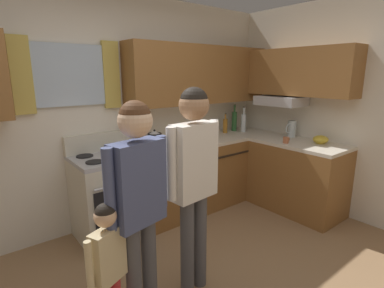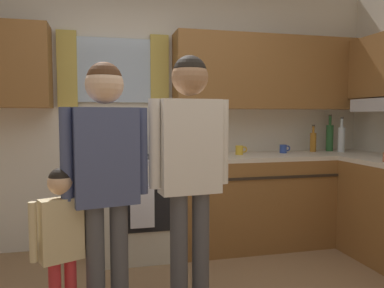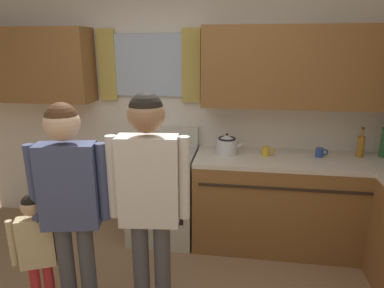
{
  "view_description": "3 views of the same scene",
  "coord_description": "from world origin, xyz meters",
  "px_view_note": "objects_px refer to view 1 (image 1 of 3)",
  "views": [
    {
      "loc": [
        -1.32,
        -1.33,
        1.74
      ],
      "look_at": [
        0.37,
        0.8,
        1.09
      ],
      "focal_mm": 27.92,
      "sensor_mm": 36.0,
      "label": 1
    },
    {
      "loc": [
        -0.5,
        -1.88,
        1.28
      ],
      "look_at": [
        0.14,
        0.78,
        1.08
      ],
      "focal_mm": 35.06,
      "sensor_mm": 36.0,
      "label": 2
    },
    {
      "loc": [
        0.57,
        -1.55,
        1.89
      ],
      "look_at": [
        0.21,
        0.92,
        1.18
      ],
      "focal_mm": 31.68,
      "sensor_mm": 36.0,
      "label": 3
    }
  ],
  "objects_px": {
    "mug_mustard_yellow": "(181,139)",
    "water_pitcher": "(292,129)",
    "adult_holding_child": "(138,192)",
    "mixing_bowl": "(321,140)",
    "stove_oven": "(107,196)",
    "small_child": "(108,261)",
    "cup_terracotta": "(286,140)",
    "adult_in_plaid": "(194,169)",
    "bottle_tall_clear": "(244,122)",
    "mug_cobalt_blue": "(208,134)",
    "stovetop_kettle": "(155,139)",
    "bottle_oil_amber": "(225,125)",
    "bottle_wine_green": "(234,121)"
  },
  "relations": [
    {
      "from": "bottle_oil_amber",
      "to": "stovetop_kettle",
      "type": "distance_m",
      "value": 1.24
    },
    {
      "from": "mug_cobalt_blue",
      "to": "stovetop_kettle",
      "type": "bearing_deg",
      "value": -177.27
    },
    {
      "from": "bottle_tall_clear",
      "to": "mixing_bowl",
      "type": "distance_m",
      "value": 1.11
    },
    {
      "from": "stovetop_kettle",
      "to": "water_pitcher",
      "type": "relative_size",
      "value": 1.24
    },
    {
      "from": "bottle_tall_clear",
      "to": "mug_cobalt_blue",
      "type": "xyz_separation_m",
      "value": [
        -0.63,
        0.06,
        -0.1
      ]
    },
    {
      "from": "cup_terracotta",
      "to": "adult_holding_child",
      "type": "bearing_deg",
      "value": -168.61
    },
    {
      "from": "cup_terracotta",
      "to": "adult_in_plaid",
      "type": "bearing_deg",
      "value": -167.19
    },
    {
      "from": "mug_mustard_yellow",
      "to": "cup_terracotta",
      "type": "bearing_deg",
      "value": -40.22
    },
    {
      "from": "mug_mustard_yellow",
      "to": "adult_in_plaid",
      "type": "relative_size",
      "value": 0.07
    },
    {
      "from": "bottle_wine_green",
      "to": "mug_mustard_yellow",
      "type": "distance_m",
      "value": 1.1
    },
    {
      "from": "mug_mustard_yellow",
      "to": "water_pitcher",
      "type": "height_order",
      "value": "water_pitcher"
    },
    {
      "from": "adult_holding_child",
      "to": "mixing_bowl",
      "type": "bearing_deg",
      "value": 4.1
    },
    {
      "from": "stovetop_kettle",
      "to": "stove_oven",
      "type": "bearing_deg",
      "value": -176.78
    },
    {
      "from": "bottle_tall_clear",
      "to": "bottle_oil_amber",
      "type": "distance_m",
      "value": 0.29
    },
    {
      "from": "bottle_oil_amber",
      "to": "stovetop_kettle",
      "type": "bearing_deg",
      "value": -175.7
    },
    {
      "from": "water_pitcher",
      "to": "adult_holding_child",
      "type": "relative_size",
      "value": 0.14
    },
    {
      "from": "bottle_tall_clear",
      "to": "small_child",
      "type": "xyz_separation_m",
      "value": [
        -2.67,
        -1.33,
        -0.41
      ]
    },
    {
      "from": "bottle_tall_clear",
      "to": "mixing_bowl",
      "type": "relative_size",
      "value": 2.03
    },
    {
      "from": "adult_holding_child",
      "to": "adult_in_plaid",
      "type": "xyz_separation_m",
      "value": [
        0.5,
        0.06,
        0.04
      ]
    },
    {
      "from": "bottle_tall_clear",
      "to": "bottle_oil_amber",
      "type": "relative_size",
      "value": 1.28
    },
    {
      "from": "bottle_tall_clear",
      "to": "mixing_bowl",
      "type": "height_order",
      "value": "bottle_tall_clear"
    },
    {
      "from": "cup_terracotta",
      "to": "small_child",
      "type": "height_order",
      "value": "small_child"
    },
    {
      "from": "bottle_wine_green",
      "to": "cup_terracotta",
      "type": "xyz_separation_m",
      "value": [
        -0.1,
        -0.97,
        -0.11
      ]
    },
    {
      "from": "stovetop_kettle",
      "to": "small_child",
      "type": "relative_size",
      "value": 0.27
    },
    {
      "from": "bottle_wine_green",
      "to": "small_child",
      "type": "xyz_separation_m",
      "value": [
        -2.62,
        -1.47,
        -0.42
      ]
    },
    {
      "from": "bottle_wine_green",
      "to": "bottle_oil_amber",
      "type": "relative_size",
      "value": 1.38
    },
    {
      "from": "bottle_tall_clear",
      "to": "water_pitcher",
      "type": "bearing_deg",
      "value": -70.1
    },
    {
      "from": "stove_oven",
      "to": "adult_holding_child",
      "type": "xyz_separation_m",
      "value": [
        -0.3,
        -1.26,
        0.53
      ]
    },
    {
      "from": "bottle_wine_green",
      "to": "mug_cobalt_blue",
      "type": "height_order",
      "value": "bottle_wine_green"
    },
    {
      "from": "mug_cobalt_blue",
      "to": "small_child",
      "type": "distance_m",
      "value": 2.48
    },
    {
      "from": "adult_holding_child",
      "to": "adult_in_plaid",
      "type": "height_order",
      "value": "adult_in_plaid"
    },
    {
      "from": "bottle_tall_clear",
      "to": "stove_oven",
      "type": "bearing_deg",
      "value": -179.5
    },
    {
      "from": "bottle_oil_amber",
      "to": "adult_holding_child",
      "type": "distance_m",
      "value": 2.57
    },
    {
      "from": "bottle_tall_clear",
      "to": "stovetop_kettle",
      "type": "bearing_deg",
      "value": 179.36
    },
    {
      "from": "bottle_wine_green",
      "to": "stovetop_kettle",
      "type": "xyz_separation_m",
      "value": [
        -1.46,
        -0.13,
        -0.06
      ]
    },
    {
      "from": "mug_cobalt_blue",
      "to": "adult_holding_child",
      "type": "xyz_separation_m",
      "value": [
        -1.79,
        -1.34,
        0.05
      ]
    },
    {
      "from": "stove_oven",
      "to": "bottle_tall_clear",
      "type": "bearing_deg",
      "value": 0.5
    },
    {
      "from": "bottle_wine_green",
      "to": "small_child",
      "type": "relative_size",
      "value": 0.39
    },
    {
      "from": "small_child",
      "to": "mug_mustard_yellow",
      "type": "bearing_deg",
      "value": 40.91
    },
    {
      "from": "bottle_wine_green",
      "to": "adult_holding_child",
      "type": "distance_m",
      "value": 2.78
    },
    {
      "from": "stove_oven",
      "to": "small_child",
      "type": "height_order",
      "value": "stove_oven"
    },
    {
      "from": "bottle_tall_clear",
      "to": "bottle_oil_amber",
      "type": "height_order",
      "value": "bottle_tall_clear"
    },
    {
      "from": "stove_oven",
      "to": "bottle_wine_green",
      "type": "distance_m",
      "value": 2.17
    },
    {
      "from": "adult_holding_child",
      "to": "water_pitcher",
      "type": "bearing_deg",
      "value": 13.48
    },
    {
      "from": "stove_oven",
      "to": "bottle_oil_amber",
      "type": "relative_size",
      "value": 3.85
    },
    {
      "from": "cup_terracotta",
      "to": "water_pitcher",
      "type": "relative_size",
      "value": 0.49
    },
    {
      "from": "adult_in_plaid",
      "to": "small_child",
      "type": "xyz_separation_m",
      "value": [
        -0.74,
        -0.1,
        -0.41
      ]
    },
    {
      "from": "mug_cobalt_blue",
      "to": "small_child",
      "type": "relative_size",
      "value": 0.11
    },
    {
      "from": "bottle_oil_amber",
      "to": "cup_terracotta",
      "type": "distance_m",
      "value": 0.94
    },
    {
      "from": "adult_in_plaid",
      "to": "water_pitcher",
      "type": "bearing_deg",
      "value": 15.11
    }
  ]
}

